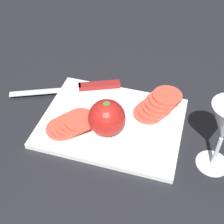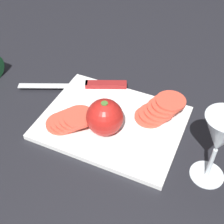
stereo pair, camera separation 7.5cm
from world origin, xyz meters
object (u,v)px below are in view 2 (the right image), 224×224
Objects in this scene: tomato_slice_stack_near at (160,109)px; tomato_slice_stack_far at (70,120)px; knife at (96,85)px; whole_tomato at (105,117)px; wine_glass at (220,137)px.

tomato_slice_stack_near reaches higher than tomato_slice_stack_far.
tomato_slice_stack_far is at bearing 69.45° from knife.
tomato_slice_stack_far is at bearing 12.26° from whole_tomato.
whole_tomato is at bearing -3.94° from wine_glass.
wine_glass is 1.48× the size of tomato_slice_stack_near.
tomato_slice_stack_near is at bearing -146.42° from tomato_slice_stack_far.
wine_glass is 1.98× the size of whole_tomato.
tomato_slice_stack_far is at bearing 0.19° from wine_glass.
whole_tomato is 0.15m from tomato_slice_stack_near.
tomato_slice_stack_near is 1.00× the size of tomato_slice_stack_far.
wine_glass is 0.21m from tomato_slice_stack_near.
tomato_slice_stack_far is at bearing 33.58° from tomato_slice_stack_near.
whole_tomato is 0.31× the size of knife.
whole_tomato is (0.25, -0.02, -0.07)m from wine_glass.
tomato_slice_stack_far reaches higher than knife.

